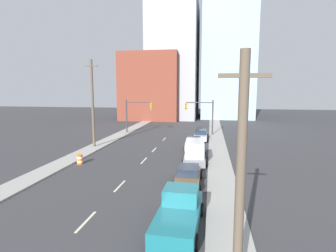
# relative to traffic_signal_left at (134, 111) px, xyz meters

# --- Properties ---
(sidewalk_left) EXTENTS (2.25, 90.79, 0.13)m
(sidewalk_left) POSITION_rel_traffic_signal_left_xyz_m (-1.81, 7.61, -3.63)
(sidewalk_left) COLOR #9E9B93
(sidewalk_left) RESTS_ON ground
(sidewalk_right) EXTENTS (2.25, 90.79, 0.13)m
(sidewalk_right) POSITION_rel_traffic_signal_left_xyz_m (13.52, 7.61, -3.63)
(sidewalk_right) COLOR #9E9B93
(sidewalk_right) RESTS_ON ground
(lane_stripe_at_8m) EXTENTS (0.16, 2.40, 0.01)m
(lane_stripe_at_8m) POSITION_rel_traffic_signal_left_xyz_m (5.86, -29.40, -3.69)
(lane_stripe_at_8m) COLOR beige
(lane_stripe_at_8m) RESTS_ON ground
(lane_stripe_at_14m) EXTENTS (0.16, 2.40, 0.01)m
(lane_stripe_at_14m) POSITION_rel_traffic_signal_left_xyz_m (5.86, -23.92, -3.69)
(lane_stripe_at_14m) COLOR beige
(lane_stripe_at_14m) RESTS_ON ground
(lane_stripe_at_21m) EXTENTS (0.16, 2.40, 0.01)m
(lane_stripe_at_21m) POSITION_rel_traffic_signal_left_xyz_m (5.86, -16.60, -3.69)
(lane_stripe_at_21m) COLOR beige
(lane_stripe_at_21m) RESTS_ON ground
(lane_stripe_at_26m) EXTENTS (0.16, 2.40, 0.01)m
(lane_stripe_at_26m) POSITION_rel_traffic_signal_left_xyz_m (5.86, -11.59, -3.69)
(lane_stripe_at_26m) COLOR beige
(lane_stripe_at_26m) RESTS_ON ground
(lane_stripe_at_33m) EXTENTS (0.16, 2.40, 0.01)m
(lane_stripe_at_33m) POSITION_rel_traffic_signal_left_xyz_m (5.86, -4.44, -3.69)
(lane_stripe_at_33m) COLOR beige
(lane_stripe_at_33m) RESTS_ON ground
(building_brick_left) EXTENTS (14.00, 16.00, 16.05)m
(building_brick_left) POSITION_rel_traffic_signal_left_xyz_m (-2.01, 24.20, 4.33)
(building_brick_left) COLOR brown
(building_brick_left) RESTS_ON ground
(building_office_center) EXTENTS (12.00, 20.00, 29.73)m
(building_office_center) POSITION_rel_traffic_signal_left_xyz_m (2.96, 28.20, 11.17)
(building_office_center) COLOR #99999E
(building_office_center) RESTS_ON ground
(building_glass_right) EXTENTS (13.00, 20.00, 38.72)m
(building_glass_right) POSITION_rel_traffic_signal_left_xyz_m (16.67, 32.20, 15.66)
(building_glass_right) COLOR #99B7CC
(building_glass_right) RESTS_ON ground
(traffic_signal_left) EXTENTS (4.57, 0.35, 5.64)m
(traffic_signal_left) POSITION_rel_traffic_signal_left_xyz_m (0.00, 0.00, 0.00)
(traffic_signal_left) COLOR #38383D
(traffic_signal_left) RESTS_ON ground
(traffic_signal_right) EXTENTS (4.57, 0.35, 5.64)m
(traffic_signal_right) POSITION_rel_traffic_signal_left_xyz_m (11.52, 0.00, 0.00)
(traffic_signal_right) COLOR #38383D
(traffic_signal_right) RESTS_ON ground
(utility_pole_right_near) EXTENTS (1.60, 0.32, 8.43)m
(utility_pole_right_near) POSITION_rel_traffic_signal_left_xyz_m (13.52, -33.69, 0.64)
(utility_pole_right_near) COLOR brown
(utility_pole_right_near) RESTS_ON ground
(utility_pole_left_mid) EXTENTS (1.60, 0.32, 10.92)m
(utility_pole_left_mid) POSITION_rel_traffic_signal_left_xyz_m (-1.98, -11.38, 1.89)
(utility_pole_left_mid) COLOR brown
(utility_pole_left_mid) RESTS_ON ground
(traffic_barrel) EXTENTS (0.56, 0.56, 0.95)m
(traffic_barrel) POSITION_rel_traffic_signal_left_xyz_m (-0.01, -18.86, -3.22)
(traffic_barrel) COLOR orange
(traffic_barrel) RESTS_ON ground
(pickup_truck_teal) EXTENTS (2.51, 5.42, 1.93)m
(pickup_truck_teal) POSITION_rel_traffic_signal_left_xyz_m (11.00, -29.11, -2.90)
(pickup_truck_teal) COLOR #196B75
(pickup_truck_teal) RESTS_ON ground
(sedan_brown) EXTENTS (2.11, 4.68, 1.37)m
(sedan_brown) POSITION_rel_traffic_signal_left_xyz_m (10.93, -22.59, -3.06)
(sedan_brown) COLOR brown
(sedan_brown) RESTS_ON ground
(box_truck_gray) EXTENTS (2.50, 5.56, 2.25)m
(box_truck_gray) POSITION_rel_traffic_signal_left_xyz_m (11.07, -16.44, -2.64)
(box_truck_gray) COLOR slate
(box_truck_gray) RESTS_ON ground
(sedan_tan) EXTENTS (2.09, 4.56, 1.45)m
(sedan_tan) POSITION_rel_traffic_signal_left_xyz_m (10.57, -10.36, -3.03)
(sedan_tan) COLOR tan
(sedan_tan) RESTS_ON ground
(sedan_silver) EXTENTS (2.13, 4.40, 1.53)m
(sedan_silver) POSITION_rel_traffic_signal_left_xyz_m (11.22, -4.44, -3.00)
(sedan_silver) COLOR #B2B2BC
(sedan_silver) RESTS_ON ground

